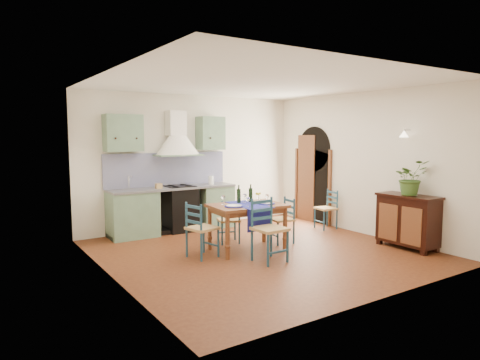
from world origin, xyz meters
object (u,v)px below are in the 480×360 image
Objects in this scene: chair_near at (268,229)px; potted_plant at (411,178)px; dining_table at (248,210)px; sideboard at (408,219)px.

chair_near is 2.69m from potted_plant.
dining_table reaches higher than sideboard.
sideboard is at bearing 71.11° from potted_plant.
dining_table is 2.79m from sideboard.
dining_table is 1.33× the size of chair_near.
chair_near is 0.93× the size of sideboard.
potted_plant is (2.38, -1.45, 0.54)m from dining_table.
sideboard is (2.49, -0.71, 0.00)m from chair_near.
chair_near is (-0.09, -0.71, -0.19)m from dining_table.
dining_table reaches higher than chair_near.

